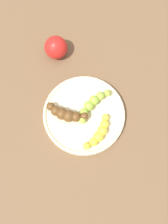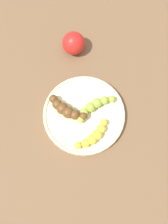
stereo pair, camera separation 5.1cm
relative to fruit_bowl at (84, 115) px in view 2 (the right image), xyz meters
name	(u,v)px [view 2 (the right image)]	position (x,y,z in m)	size (l,w,h in m)	color
ground_plane	(84,116)	(0.00, 0.00, -0.01)	(2.40, 2.40, 0.00)	brown
fruit_bowl	(84,115)	(0.00, 0.00, 0.00)	(0.24, 0.24, 0.02)	beige
banana_yellow	(94,136)	(0.04, -0.06, 0.02)	(0.08, 0.10, 0.03)	yellow
banana_green	(94,106)	(0.03, 0.02, 0.02)	(0.10, 0.10, 0.03)	#8CAD38
banana_overripe	(66,110)	(-0.05, 0.00, 0.02)	(0.11, 0.06, 0.03)	#593819
apple_red	(74,43)	(-0.07, 0.22, 0.02)	(0.07, 0.07, 0.07)	red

